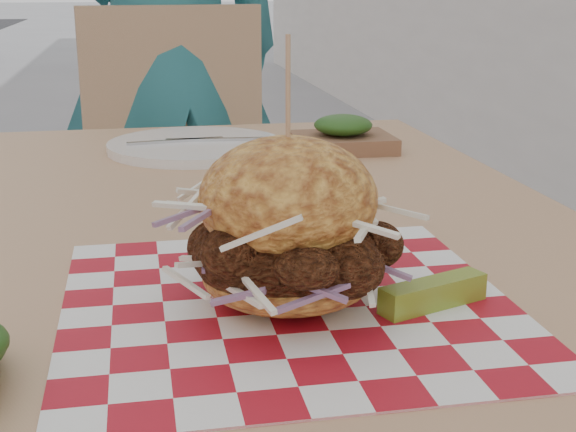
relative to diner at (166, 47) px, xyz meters
name	(u,v)px	position (x,y,z in m)	size (l,w,h in m)	color
diner	(166,47)	(0.00, 0.00, 0.00)	(0.62, 0.41, 1.70)	#286F76
patio_table	(224,286)	(0.01, -1.15, -0.18)	(0.80, 1.20, 0.75)	tan
patio_chair	(174,186)	(0.00, -0.20, -0.30)	(0.47, 0.48, 0.95)	tan
paper_liner	(288,303)	(0.03, -1.40, -0.10)	(0.36, 0.36, 0.00)	#B41221
sandwich	(288,233)	(0.03, -1.40, -0.04)	(0.19, 0.19, 0.21)	#F2AA44
pickle_spear	(433,293)	(0.15, -1.43, -0.09)	(0.10, 0.02, 0.02)	olive
place_setting	(195,146)	(0.01, -0.77, -0.09)	(0.27, 0.27, 0.02)	white
kraft_tray	(343,136)	(0.23, -0.81, -0.08)	(0.15, 0.12, 0.06)	brown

